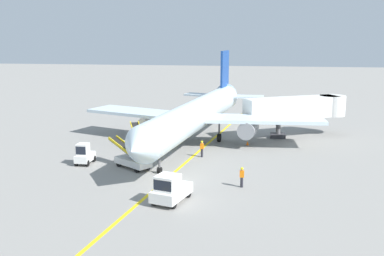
{
  "coord_description": "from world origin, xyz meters",
  "views": [
    {
      "loc": [
        7.53,
        -35.61,
        12.11
      ],
      "look_at": [
        0.22,
        10.41,
        2.5
      ],
      "focal_mm": 41.87,
      "sensor_mm": 36.0,
      "label": 1
    }
  ],
  "objects_px": {
    "ground_crew_marshaller": "(202,148)",
    "safety_cone_wingtip_left": "(162,186)",
    "safety_cone_wingtip_right": "(146,131)",
    "ground_crew_wing_walker": "(242,176)",
    "safety_cone_nose_right": "(129,156)",
    "baggage_tug_near_wing": "(84,155)",
    "belt_loader_aft_hold": "(139,142)",
    "safety_cone_nose_left": "(248,143)",
    "pushback_tug": "(170,189)",
    "airliner": "(198,114)",
    "belt_loader_forward_hold": "(132,160)",
    "jet_bridge": "(302,108)"
  },
  "relations": [
    {
      "from": "baggage_tug_near_wing",
      "to": "belt_loader_aft_hold",
      "type": "bearing_deg",
      "value": 61.22
    },
    {
      "from": "airliner",
      "to": "ground_crew_marshaller",
      "type": "height_order",
      "value": "airliner"
    },
    {
      "from": "belt_loader_aft_hold",
      "to": "safety_cone_wingtip_left",
      "type": "relative_size",
      "value": 11.52
    },
    {
      "from": "baggage_tug_near_wing",
      "to": "safety_cone_nose_left",
      "type": "bearing_deg",
      "value": 33.73
    },
    {
      "from": "jet_bridge",
      "to": "safety_cone_nose_left",
      "type": "height_order",
      "value": "jet_bridge"
    },
    {
      "from": "belt_loader_aft_hold",
      "to": "ground_crew_wing_walker",
      "type": "height_order",
      "value": "belt_loader_aft_hold"
    },
    {
      "from": "jet_bridge",
      "to": "pushback_tug",
      "type": "xyz_separation_m",
      "value": [
        -11.31,
        -24.5,
        -2.55
      ]
    },
    {
      "from": "jet_bridge",
      "to": "safety_cone_nose_right",
      "type": "relative_size",
      "value": 28.59
    },
    {
      "from": "belt_loader_forward_hold",
      "to": "ground_crew_wing_walker",
      "type": "distance_m",
      "value": 11.1
    },
    {
      "from": "airliner",
      "to": "baggage_tug_near_wing",
      "type": "bearing_deg",
      "value": -132.93
    },
    {
      "from": "ground_crew_marshaller",
      "to": "ground_crew_wing_walker",
      "type": "height_order",
      "value": "same"
    },
    {
      "from": "pushback_tug",
      "to": "baggage_tug_near_wing",
      "type": "height_order",
      "value": "pushback_tug"
    },
    {
      "from": "airliner",
      "to": "belt_loader_forward_hold",
      "type": "xyz_separation_m",
      "value": [
        -4.61,
        -10.66,
        -2.64
      ]
    },
    {
      "from": "safety_cone_wingtip_right",
      "to": "belt_loader_forward_hold",
      "type": "bearing_deg",
      "value": -79.93
    },
    {
      "from": "airliner",
      "to": "safety_cone_nose_right",
      "type": "bearing_deg",
      "value": -129.11
    },
    {
      "from": "pushback_tug",
      "to": "safety_cone_wingtip_right",
      "type": "height_order",
      "value": "pushback_tug"
    },
    {
      "from": "safety_cone_nose_right",
      "to": "safety_cone_wingtip_left",
      "type": "xyz_separation_m",
      "value": [
        5.37,
        -8.56,
        0.0
      ]
    },
    {
      "from": "jet_bridge",
      "to": "safety_cone_nose_right",
      "type": "distance_m",
      "value": 22.45
    },
    {
      "from": "ground_crew_wing_walker",
      "to": "safety_cone_nose_right",
      "type": "bearing_deg",
      "value": 148.21
    },
    {
      "from": "ground_crew_marshaller",
      "to": "safety_cone_wingtip_left",
      "type": "distance_m",
      "value": 10.2
    },
    {
      "from": "ground_crew_marshaller",
      "to": "safety_cone_nose_left",
      "type": "distance_m",
      "value": 7.34
    },
    {
      "from": "safety_cone_wingtip_right",
      "to": "ground_crew_wing_walker",
      "type": "bearing_deg",
      "value": -55.48
    },
    {
      "from": "safety_cone_nose_right",
      "to": "pushback_tug",
      "type": "bearing_deg",
      "value": -59.84
    },
    {
      "from": "pushback_tug",
      "to": "belt_loader_forward_hold",
      "type": "distance_m",
      "value": 9.68
    },
    {
      "from": "airliner",
      "to": "ground_crew_wing_walker",
      "type": "relative_size",
      "value": 20.76
    },
    {
      "from": "baggage_tug_near_wing",
      "to": "ground_crew_marshaller",
      "type": "bearing_deg",
      "value": 21.88
    },
    {
      "from": "safety_cone_nose_left",
      "to": "safety_cone_nose_right",
      "type": "height_order",
      "value": "same"
    },
    {
      "from": "baggage_tug_near_wing",
      "to": "belt_loader_forward_hold",
      "type": "bearing_deg",
      "value": -5.41
    },
    {
      "from": "baggage_tug_near_wing",
      "to": "belt_loader_forward_hold",
      "type": "height_order",
      "value": "belt_loader_forward_hold"
    },
    {
      "from": "airliner",
      "to": "ground_crew_wing_walker",
      "type": "height_order",
      "value": "airliner"
    },
    {
      "from": "ground_crew_wing_walker",
      "to": "safety_cone_wingtip_right",
      "type": "bearing_deg",
      "value": 124.52
    },
    {
      "from": "airliner",
      "to": "ground_crew_marshaller",
      "type": "relative_size",
      "value": 20.76
    },
    {
      "from": "safety_cone_nose_right",
      "to": "safety_cone_wingtip_left",
      "type": "relative_size",
      "value": 1.0
    },
    {
      "from": "jet_bridge",
      "to": "belt_loader_forward_hold",
      "type": "bearing_deg",
      "value": -135.38
    },
    {
      "from": "pushback_tug",
      "to": "safety_cone_nose_left",
      "type": "relative_size",
      "value": 9.03
    },
    {
      "from": "jet_bridge",
      "to": "safety_cone_wingtip_right",
      "type": "distance_m",
      "value": 19.64
    },
    {
      "from": "airliner",
      "to": "ground_crew_wing_walker",
      "type": "bearing_deg",
      "value": -68.37
    },
    {
      "from": "belt_loader_aft_hold",
      "to": "safety_cone_nose_right",
      "type": "xyz_separation_m",
      "value": [
        -0.01,
        -3.59,
        -0.56
      ]
    },
    {
      "from": "pushback_tug",
      "to": "baggage_tug_near_wing",
      "type": "distance_m",
      "value": 13.3
    },
    {
      "from": "baggage_tug_near_wing",
      "to": "safety_cone_wingtip_right",
      "type": "relative_size",
      "value": 5.46
    },
    {
      "from": "ground_crew_marshaller",
      "to": "safety_cone_wingtip_right",
      "type": "bearing_deg",
      "value": 129.91
    },
    {
      "from": "ground_crew_wing_walker",
      "to": "belt_loader_forward_hold",
      "type": "bearing_deg",
      "value": 159.38
    },
    {
      "from": "safety_cone_nose_left",
      "to": "pushback_tug",
      "type": "bearing_deg",
      "value": -105.04
    },
    {
      "from": "belt_loader_aft_hold",
      "to": "ground_crew_marshaller",
      "type": "relative_size",
      "value": 2.98
    },
    {
      "from": "airliner",
      "to": "pushback_tug",
      "type": "distance_m",
      "value": 18.92
    },
    {
      "from": "safety_cone_nose_right",
      "to": "safety_cone_wingtip_left",
      "type": "distance_m",
      "value": 10.11
    },
    {
      "from": "ground_crew_wing_walker",
      "to": "safety_cone_wingtip_left",
      "type": "xyz_separation_m",
      "value": [
        -6.35,
        -1.29,
        -0.69
      ]
    },
    {
      "from": "airliner",
      "to": "safety_cone_wingtip_left",
      "type": "xyz_separation_m",
      "value": [
        -0.57,
        -15.87,
        -3.2
      ]
    },
    {
      "from": "baggage_tug_near_wing",
      "to": "ground_crew_marshaller",
      "type": "relative_size",
      "value": 1.41
    },
    {
      "from": "ground_crew_marshaller",
      "to": "safety_cone_nose_right",
      "type": "height_order",
      "value": "ground_crew_marshaller"
    }
  ]
}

